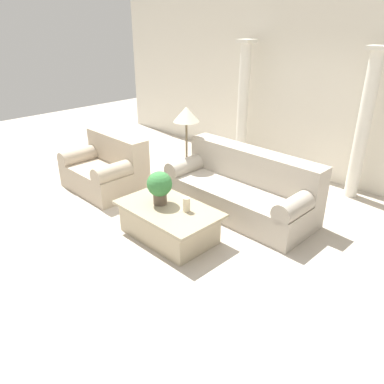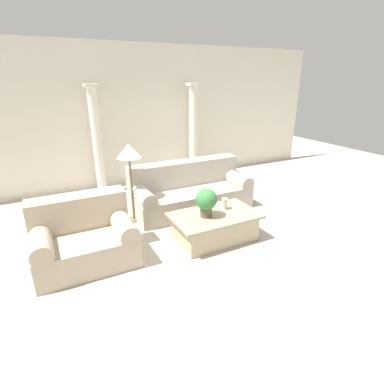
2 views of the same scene
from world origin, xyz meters
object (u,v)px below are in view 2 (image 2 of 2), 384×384
(sofa_long, at_px, (190,191))
(floor_lamp, at_px, (129,155))
(coffee_table, at_px, (214,226))
(loveseat, at_px, (84,237))
(potted_plant, at_px, (206,201))

(sofa_long, height_order, floor_lamp, floor_lamp)
(sofa_long, height_order, coffee_table, sofa_long)
(coffee_table, bearing_deg, loveseat, 170.36)
(potted_plant, bearing_deg, coffee_table, -0.45)
(potted_plant, relative_size, floor_lamp, 0.32)
(loveseat, bearing_deg, sofa_long, 24.35)
(loveseat, bearing_deg, potted_plant, -10.45)
(sofa_long, distance_m, potted_plant, 1.40)
(sofa_long, distance_m, floor_lamp, 1.46)
(sofa_long, xyz_separation_m, floor_lamp, (-1.17, -0.03, 0.87))
(potted_plant, bearing_deg, sofa_long, 74.18)
(potted_plant, height_order, floor_lamp, floor_lamp)
(sofa_long, xyz_separation_m, coffee_table, (-0.21, -1.31, -0.13))
(coffee_table, height_order, potted_plant, potted_plant)
(sofa_long, relative_size, potted_plant, 5.05)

